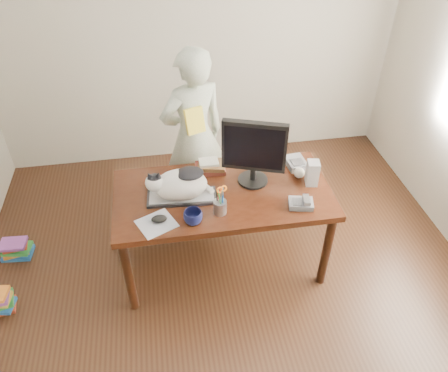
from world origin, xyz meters
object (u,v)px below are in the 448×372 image
Objects in this scene: keyboard at (182,197)px; cat at (179,184)px; pen_cup at (220,206)px; speaker at (312,173)px; book_stack at (211,166)px; book_pile_b at (16,249)px; desk at (221,200)px; monitor at (254,150)px; mouse at (159,219)px; coffee_mug at (193,217)px; calculator at (296,163)px; phone at (301,203)px; baseball at (299,173)px; person at (194,137)px.

keyboard is 0.13m from cat.
pen_cup reaches higher than speaker.
speaker is (0.98, 0.02, 0.08)m from keyboard.
book_stack is 1.82m from book_pile_b.
desk reaches higher than book_pile_b.
pen_cup is (0.25, -0.19, 0.05)m from keyboard.
pen_cup is at bearing -33.27° from keyboard.
mouse is (-0.72, -0.31, -0.27)m from monitor.
coffee_mug is (0.07, -0.26, -0.09)m from cat.
keyboard is 2.02× the size of book_stack.
calculator is at bearing 112.63° from speaker.
phone is 0.29m from speaker.
mouse reaches higher than book_pile_b.
monitor is at bearing -28.16° from book_stack.
cat is 2.55× the size of phone.
keyboard is 6.12× the size of baseball.
mouse is at bearing -25.24° from book_pile_b.
speaker is (0.99, 0.02, -0.04)m from cat.
desk is at bearing -171.10° from calculator.
coffee_mug reaches higher than keyboard.
monitor is 2.62× the size of calculator.
pen_cup is 0.76m from speaker.
monitor is (0.56, 0.10, 0.16)m from cat.
desk is at bearing -176.14° from speaker.
phone is (0.77, 0.04, -0.02)m from coffee_mug.
calculator reaches higher than book_pile_b.
speaker is 0.75× the size of book_pile_b.
phone is 1.16m from person.
monitor reaches higher than book_stack.
monitor is at bearing -7.88° from book_pile_b.
person reaches higher than mouse.
pen_cup is 1.84× the size of mouse.
book_stack is 0.68m from calculator.
coffee_mug is (0.23, -0.05, 0.03)m from mouse.
baseball is (0.66, 0.30, -0.02)m from pen_cup.
book_stack reaches higher than keyboard.
book_stack is at bearing 169.21° from speaker.
mouse is 1.20m from calculator.
pen_cup is 0.50m from book_stack.
book_pile_b is (-1.67, 0.07, -0.72)m from book_stack.
coffee_mug is 0.66× the size of speaker.
person reaches higher than book_stack.
person reaches higher than baseball.
monitor is 0.78m from person.
book_pile_b is (-2.25, 0.59, -0.70)m from phone.
speaker is (0.73, 0.21, 0.03)m from pen_cup.
person reaches higher than desk.
coffee_mug reaches higher than mouse.
monitor is at bearing -0.88° from mouse.
keyboard is 0.92m from baseball.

